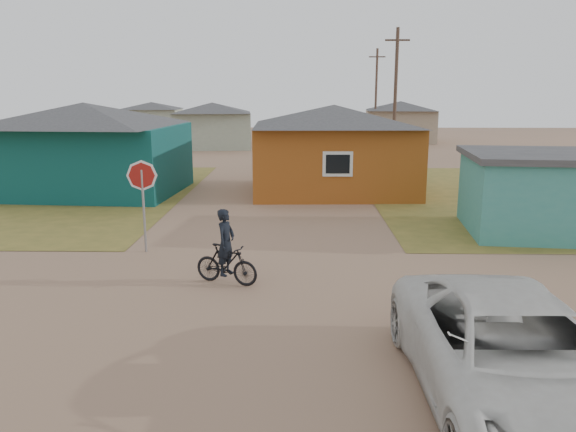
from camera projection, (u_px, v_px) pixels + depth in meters
name	position (u px, v px, depth m)	size (l,w,h in m)	color
ground	(253.00, 306.00, 12.00)	(120.00, 120.00, 0.00)	#916C54
house_teal	(86.00, 147.00, 24.90)	(8.93, 7.08, 4.00)	#0B3F3E
house_yellow	(333.00, 148.00, 25.17)	(7.72, 6.76, 3.90)	#994D17
shed_turquoise	(566.00, 193.00, 17.86)	(6.71, 4.93, 2.60)	teal
house_pale_west	(213.00, 125.00, 44.89)	(7.04, 6.15, 3.60)	#969F88
house_beige_east	(400.00, 121.00, 50.42)	(6.95, 6.05, 3.60)	gray
house_pale_north	(152.00, 119.00, 56.79)	(6.28, 5.81, 3.40)	#969F88
utility_pole_near	(395.00, 97.00, 32.43)	(1.40, 0.20, 8.00)	#503A30
utility_pole_far	(376.00, 95.00, 48.02)	(1.40, 0.20, 8.00)	#503A30
stop_sign	(142.00, 185.00, 15.61)	(0.82, 0.33, 2.62)	gray
cyclist	(226.00, 257.00, 13.24)	(1.66, 0.99, 1.81)	black
vehicle	(515.00, 357.00, 7.93)	(2.69, 5.84, 1.62)	silver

